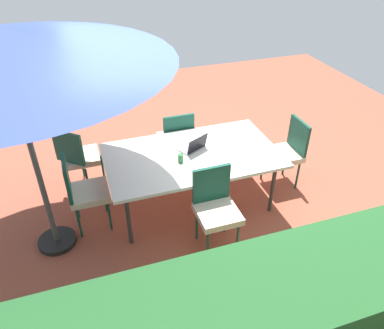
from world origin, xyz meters
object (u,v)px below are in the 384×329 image
(chair_north, at_px, (216,206))
(laptop, at_px, (194,147))
(chair_west, at_px, (287,150))
(dining_table, at_px, (192,157))
(chair_southeast, at_px, (78,155))
(patio_umbrella, at_px, (2,47))
(chair_east, at_px, (83,190))
(cup, at_px, (181,158))
(chair_south, at_px, (176,138))

(chair_north, relative_size, laptop, 2.47)
(chair_west, relative_size, laptop, 2.47)
(dining_table, height_order, chair_southeast, chair_southeast)
(patio_umbrella, xyz_separation_m, chair_east, (-0.40, -0.20, -1.77))
(chair_southeast, height_order, chair_north, same)
(patio_umbrella, relative_size, chair_east, 3.05)
(chair_east, bearing_deg, cup, -97.27)
(chair_south, bearing_deg, patio_umbrella, 29.35)
(chair_west, distance_m, cup, 1.60)
(chair_east, bearing_deg, dining_table, -91.25)
(chair_southeast, relative_size, laptop, 2.47)
(chair_east, bearing_deg, patio_umbrella, 115.67)
(chair_south, distance_m, cup, 1.01)
(chair_southeast, height_order, cup, chair_southeast)
(chair_east, bearing_deg, chair_southeast, -1.25)
(chair_east, distance_m, laptop, 1.43)
(chair_north, distance_m, cup, 0.73)
(patio_umbrella, xyz_separation_m, chair_west, (-3.13, -0.21, -1.77))
(chair_east, distance_m, cup, 1.21)
(chair_west, xyz_separation_m, chair_north, (1.36, 0.78, 0.00))
(cup, bearing_deg, laptop, -137.82)
(patio_umbrella, relative_size, chair_southeast, 3.05)
(laptop, height_order, cup, laptop)
(dining_table, bearing_deg, chair_south, -92.45)
(chair_east, relative_size, cup, 9.35)
(chair_southeast, bearing_deg, chair_west, -154.60)
(chair_west, height_order, laptop, laptop)
(chair_north, xyz_separation_m, cup, (0.21, -0.64, 0.28))
(dining_table, distance_m, chair_north, 0.78)
(chair_west, distance_m, laptop, 1.36)
(dining_table, bearing_deg, chair_southeast, -30.41)
(patio_umbrella, bearing_deg, chair_south, -150.39)
(chair_east, bearing_deg, chair_north, -120.19)
(chair_southeast, distance_m, laptop, 1.59)
(chair_east, height_order, chair_north, same)
(chair_south, relative_size, cup, 9.35)
(dining_table, relative_size, chair_southeast, 2.18)
(chair_north, bearing_deg, chair_southeast, 130.81)
(dining_table, xyz_separation_m, chair_north, (-0.02, 0.76, -0.18))
(chair_southeast, height_order, laptop, laptop)
(chair_east, xyz_separation_m, chair_north, (-1.38, 0.77, 0.00))
(dining_table, relative_size, chair_west, 2.18)
(chair_east, relative_size, chair_north, 1.00)
(chair_southeast, xyz_separation_m, laptop, (-1.40, 0.70, 0.27))
(chair_west, xyz_separation_m, chair_east, (2.73, 0.01, 0.00))
(patio_umbrella, distance_m, chair_west, 3.61)
(dining_table, bearing_deg, cup, 33.50)
(patio_umbrella, relative_size, chair_north, 3.05)
(patio_umbrella, height_order, chair_east, patio_umbrella)
(chair_south, height_order, cup, chair_south)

